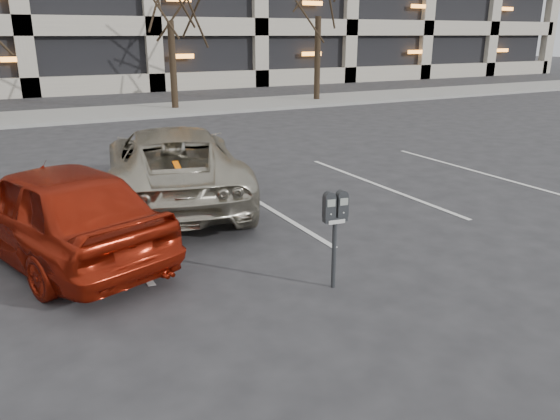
{
  "coord_description": "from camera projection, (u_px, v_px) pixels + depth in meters",
  "views": [
    {
      "loc": [
        -2.91,
        -6.7,
        3.09
      ],
      "look_at": [
        0.05,
        -1.07,
        1.03
      ],
      "focal_mm": 35.0,
      "sensor_mm": 36.0,
      "label": 1
    }
  ],
  "objects": [
    {
      "name": "parking_meter",
      "position": [
        335.0,
        216.0,
        6.69
      ],
      "size": [
        0.33,
        0.16,
        1.25
      ],
      "rotation": [
        0.0,
        0.0,
        -0.13
      ],
      "color": "black",
      "rests_on": "ground"
    },
    {
      "name": "suv_silver",
      "position": [
        173.0,
        164.0,
        10.35
      ],
      "size": [
        3.56,
        5.65,
        1.46
      ],
      "rotation": [
        0.0,
        0.0,
        2.91
      ],
      "color": "#AFA995",
      "rests_on": "ground"
    },
    {
      "name": "sidewalk",
      "position": [
        76.0,
        115.0,
        21.34
      ],
      "size": [
        80.0,
        4.0,
        0.12
      ],
      "primitive_type": "cube",
      "color": "gray",
      "rests_on": "ground"
    },
    {
      "name": "car_red",
      "position": [
        55.0,
        210.0,
        7.69
      ],
      "size": [
        2.99,
        4.54,
        1.44
      ],
      "primitive_type": "imported",
      "rotation": [
        0.0,
        0.0,
        3.48
      ],
      "color": "#9B200E",
      "rests_on": "ground"
    },
    {
      "name": "ground",
      "position": [
        243.0,
        258.0,
        7.88
      ],
      "size": [
        140.0,
        140.0,
        0.0
      ],
      "primitive_type": "plane",
      "color": "#28282B",
      "rests_on": "ground"
    },
    {
      "name": "stall_lines",
      "position": [
        111.0,
        226.0,
        9.2
      ],
      "size": [
        16.9,
        5.2,
        0.0
      ],
      "color": "silver",
      "rests_on": "ground"
    }
  ]
}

